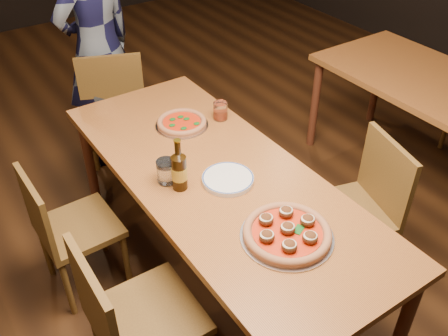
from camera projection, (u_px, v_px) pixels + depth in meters
ground at (219, 278)px, 2.86m from camera, size 9.00×9.00×0.00m
table_main at (218, 186)px, 2.45m from camera, size 0.80×2.00×0.75m
chair_main_nw at (147, 316)px, 2.10m from camera, size 0.43×0.43×0.92m
chair_main_sw at (79, 226)px, 2.61m from camera, size 0.39×0.39×0.83m
chair_main_e at (347, 213)px, 2.64m from camera, size 0.51×0.51×0.89m
chair_end at (116, 127)px, 3.30m from camera, size 0.56×0.56×0.92m
pizza_meatball at (287, 232)px, 2.05m from camera, size 0.39×0.39×0.07m
pizza_margherita at (182, 123)px, 2.75m from camera, size 0.29×0.29×0.04m
plate_stack at (228, 179)px, 2.36m from camera, size 0.25×0.25×0.02m
beer_bottle at (179, 172)px, 2.27m from camera, size 0.07×0.07×0.26m
water_glass at (166, 171)px, 2.33m from camera, size 0.09×0.09×0.11m
amber_glass at (220, 111)px, 2.80m from camera, size 0.08×0.08×0.10m
diner at (98, 48)px, 3.34m from camera, size 0.73×0.60×1.72m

